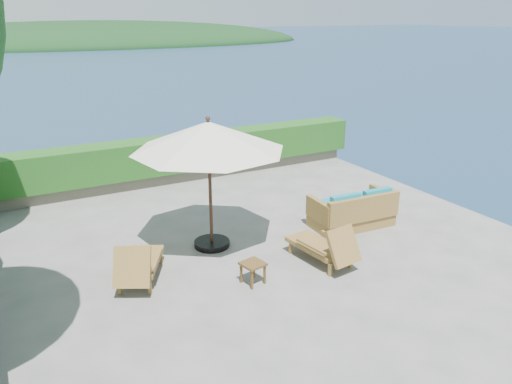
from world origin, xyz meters
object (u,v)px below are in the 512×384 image
patio_umbrella (208,138)px  wicker_loveseat (353,212)px  side_table (253,266)px  lounge_left (139,263)px  lounge_right (325,246)px

patio_umbrella → wicker_loveseat: patio_umbrella is taller
patio_umbrella → side_table: 2.78m
lounge_left → side_table: 2.15m
wicker_loveseat → patio_umbrella: bearing=172.7°
side_table → patio_umbrella: bearing=91.0°
lounge_right → patio_umbrella: bearing=125.6°
patio_umbrella → wicker_loveseat: size_ratio=1.89×
lounge_right → side_table: lounge_right is taller
lounge_left → wicker_loveseat: 5.23m
patio_umbrella → wicker_loveseat: bearing=-10.3°
patio_umbrella → wicker_loveseat: (3.40, -0.62, -2.06)m
side_table → lounge_right: bearing=0.3°
patio_umbrella → lounge_right: 3.23m
lounge_right → side_table: bearing=173.1°
lounge_left → lounge_right: 3.68m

